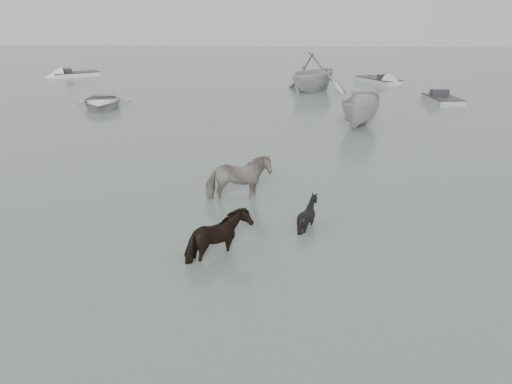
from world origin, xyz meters
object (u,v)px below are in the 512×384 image
pony_black (308,207)px  rowboat_lead (101,100)px  pony_pinto (238,174)px  pony_dark (220,229)px

pony_black → rowboat_lead: 20.89m
pony_pinto → pony_dark: 3.90m
rowboat_lead → pony_pinto: bearing=-71.2°
pony_black → pony_pinto: bearing=21.5°
rowboat_lead → pony_dark: bearing=-77.1°
pony_pinto → pony_black: size_ratio=1.76×
pony_pinto → pony_dark: (-0.10, -3.90, -0.14)m
pony_dark → pony_black: pony_dark is taller
pony_dark → rowboat_lead: pony_dark is taller
pony_black → rowboat_lead: (-11.98, 17.11, -0.10)m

